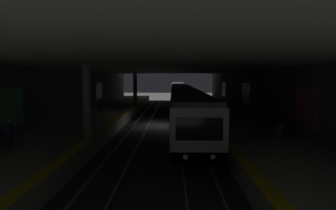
{
  "coord_description": "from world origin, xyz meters",
  "views": [
    {
      "loc": [
        -27.65,
        -0.93,
        4.83
      ],
      "look_at": [
        4.45,
        -0.42,
        1.64
      ],
      "focal_mm": 29.64,
      "sensor_mm": 36.0,
      "label": 1
    }
  ],
  "objects_px": {
    "trash_bin": "(280,130)",
    "pillar_far": "(135,88)",
    "bench_left_mid": "(228,101)",
    "backpack_on_floor": "(226,107)",
    "pillar_near": "(87,102)",
    "metro_train": "(181,97)",
    "bench_left_near": "(289,128)",
    "bench_right_mid": "(90,106)",
    "person_waiting_near": "(10,133)",
    "suitcase_rolling": "(253,130)",
    "person_walking_mid": "(101,104)"
  },
  "relations": [
    {
      "from": "suitcase_rolling",
      "to": "backpack_on_floor",
      "type": "xyz_separation_m",
      "value": [
        15.91,
        -1.29,
        -0.13
      ]
    },
    {
      "from": "pillar_near",
      "to": "bench_right_mid",
      "type": "distance_m",
      "value": 15.01
    },
    {
      "from": "bench_right_mid",
      "to": "person_waiting_near",
      "type": "distance_m",
      "value": 16.98
    },
    {
      "from": "pillar_far",
      "to": "pillar_near",
      "type": "bearing_deg",
      "value": 180.0
    },
    {
      "from": "pillar_far",
      "to": "bench_left_near",
      "type": "height_order",
      "value": "pillar_far"
    },
    {
      "from": "bench_left_mid",
      "to": "suitcase_rolling",
      "type": "relative_size",
      "value": 1.77
    },
    {
      "from": "pillar_near",
      "to": "person_walking_mid",
      "type": "distance_m",
      "value": 13.69
    },
    {
      "from": "trash_bin",
      "to": "bench_right_mid",
      "type": "bearing_deg",
      "value": 49.76
    },
    {
      "from": "bench_left_near",
      "to": "pillar_near",
      "type": "bearing_deg",
      "value": 94.39
    },
    {
      "from": "trash_bin",
      "to": "pillar_far",
      "type": "bearing_deg",
      "value": 29.25
    },
    {
      "from": "person_waiting_near",
      "to": "backpack_on_floor",
      "type": "xyz_separation_m",
      "value": [
        19.62,
        -15.25,
        -0.66
      ]
    },
    {
      "from": "bench_left_near",
      "to": "trash_bin",
      "type": "height_order",
      "value": "bench_left_near"
    },
    {
      "from": "bench_left_mid",
      "to": "person_walking_mid",
      "type": "height_order",
      "value": "person_walking_mid"
    },
    {
      "from": "pillar_far",
      "to": "backpack_on_floor",
      "type": "relative_size",
      "value": 11.38
    },
    {
      "from": "suitcase_rolling",
      "to": "pillar_near",
      "type": "bearing_deg",
      "value": 95.75
    },
    {
      "from": "bench_left_mid",
      "to": "bench_right_mid",
      "type": "bearing_deg",
      "value": 111.44
    },
    {
      "from": "backpack_on_floor",
      "to": "metro_train",
      "type": "bearing_deg",
      "value": 41.19
    },
    {
      "from": "person_waiting_near",
      "to": "trash_bin",
      "type": "relative_size",
      "value": 1.87
    },
    {
      "from": "pillar_far",
      "to": "trash_bin",
      "type": "xyz_separation_m",
      "value": [
        -21.69,
        -12.15,
        -1.85
      ]
    },
    {
      "from": "bench_left_mid",
      "to": "backpack_on_floor",
      "type": "xyz_separation_m",
      "value": [
        -4.04,
        1.0,
        -0.32
      ]
    },
    {
      "from": "suitcase_rolling",
      "to": "pillar_far",
      "type": "bearing_deg",
      "value": 26.65
    },
    {
      "from": "metro_train",
      "to": "backpack_on_floor",
      "type": "height_order",
      "value": "metro_train"
    },
    {
      "from": "bench_left_near",
      "to": "trash_bin",
      "type": "xyz_separation_m",
      "value": [
        -0.5,
        0.73,
        -0.1
      ]
    },
    {
      "from": "bench_left_near",
      "to": "backpack_on_floor",
      "type": "xyz_separation_m",
      "value": [
        15.98,
        1.0,
        -0.32
      ]
    },
    {
      "from": "pillar_near",
      "to": "metro_train",
      "type": "distance_m",
      "value": 24.01
    },
    {
      "from": "bench_left_near",
      "to": "person_walking_mid",
      "type": "height_order",
      "value": "person_walking_mid"
    },
    {
      "from": "metro_train",
      "to": "bench_left_mid",
      "type": "height_order",
      "value": "metro_train"
    },
    {
      "from": "bench_left_mid",
      "to": "trash_bin",
      "type": "xyz_separation_m",
      "value": [
        -20.53,
        0.73,
        -0.1
      ]
    },
    {
      "from": "bench_left_mid",
      "to": "pillar_far",
      "type": "bearing_deg",
      "value": 84.82
    },
    {
      "from": "bench_left_near",
      "to": "suitcase_rolling",
      "type": "distance_m",
      "value": 2.3
    },
    {
      "from": "pillar_far",
      "to": "bench_left_mid",
      "type": "xyz_separation_m",
      "value": [
        -1.17,
        -12.88,
        -1.75
      ]
    },
    {
      "from": "bench_left_near",
      "to": "bench_right_mid",
      "type": "height_order",
      "value": "same"
    },
    {
      "from": "pillar_near",
      "to": "suitcase_rolling",
      "type": "relative_size",
      "value": 4.73
    },
    {
      "from": "pillar_far",
      "to": "suitcase_rolling",
      "type": "xyz_separation_m",
      "value": [
        -21.11,
        -10.6,
        -1.94
      ]
    },
    {
      "from": "pillar_far",
      "to": "bench_left_near",
      "type": "xyz_separation_m",
      "value": [
        -21.19,
        -12.88,
        -1.75
      ]
    },
    {
      "from": "pillar_near",
      "to": "backpack_on_floor",
      "type": "height_order",
      "value": "pillar_near"
    },
    {
      "from": "pillar_far",
      "to": "trash_bin",
      "type": "height_order",
      "value": "pillar_far"
    },
    {
      "from": "metro_train",
      "to": "suitcase_rolling",
      "type": "height_order",
      "value": "metro_train"
    },
    {
      "from": "person_walking_mid",
      "to": "metro_train",
      "type": "bearing_deg",
      "value": -43.42
    },
    {
      "from": "backpack_on_floor",
      "to": "suitcase_rolling",
      "type": "bearing_deg",
      "value": 175.37
    },
    {
      "from": "pillar_near",
      "to": "person_walking_mid",
      "type": "bearing_deg",
      "value": 11.18
    },
    {
      "from": "bench_left_mid",
      "to": "bench_left_near",
      "type": "bearing_deg",
      "value": 180.0
    },
    {
      "from": "person_waiting_near",
      "to": "bench_left_mid",
      "type": "bearing_deg",
      "value": -34.49
    },
    {
      "from": "bench_left_near",
      "to": "bench_right_mid",
      "type": "distance_m",
      "value": 21.65
    },
    {
      "from": "bench_left_near",
      "to": "bench_left_mid",
      "type": "distance_m",
      "value": 20.02
    },
    {
      "from": "metro_train",
      "to": "bench_left_near",
      "type": "xyz_separation_m",
      "value": [
        -22.08,
        -6.33,
        -0.45
      ]
    },
    {
      "from": "backpack_on_floor",
      "to": "bench_left_mid",
      "type": "bearing_deg",
      "value": -13.9
    },
    {
      "from": "pillar_far",
      "to": "person_waiting_near",
      "type": "height_order",
      "value": "pillar_far"
    },
    {
      "from": "bench_left_near",
      "to": "bench_right_mid",
      "type": "relative_size",
      "value": 1.0
    },
    {
      "from": "pillar_far",
      "to": "bench_left_near",
      "type": "bearing_deg",
      "value": -148.7
    }
  ]
}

